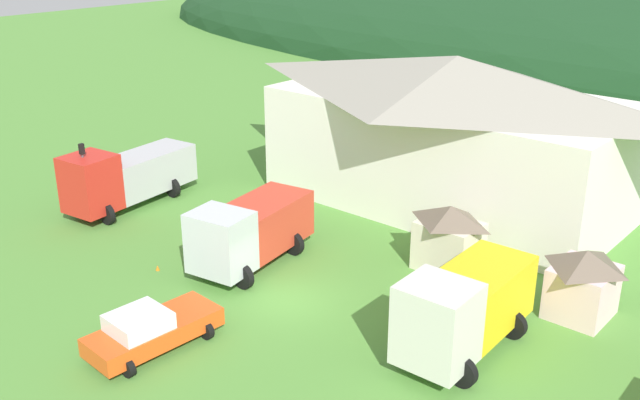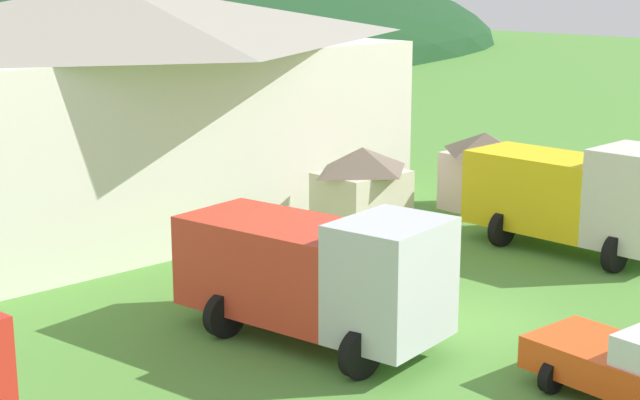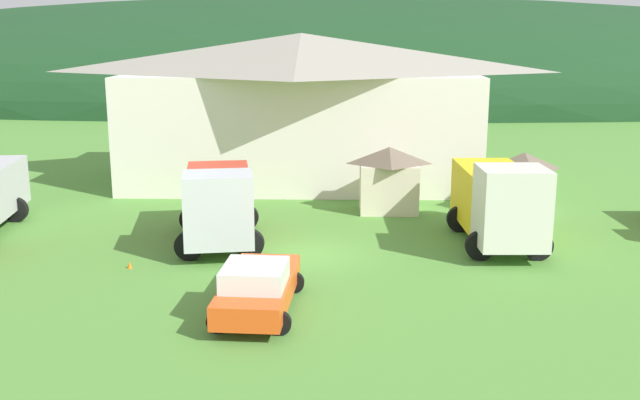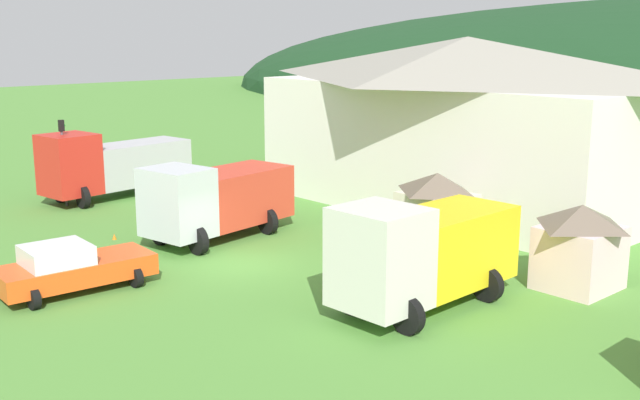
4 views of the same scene
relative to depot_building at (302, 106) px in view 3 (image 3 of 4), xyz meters
The scene contains 9 objects.
ground_plane 14.93m from the depot_building, 86.09° to the right, with size 200.00×200.00×0.00m, color #518C38.
forested_hill_backdrop 55.76m from the depot_building, 88.99° to the left, with size 171.34×60.00×24.87m, color #193D1E.
depot_building is the anchor object (origin of this frame).
play_shed_cream 8.98m from the depot_building, 59.05° to the right, with size 2.88×2.29×3.06m.
play_shed_pink 13.28m from the depot_building, 35.26° to the right, with size 2.41×2.70×2.86m.
tow_truck_silver 13.39m from the depot_building, 101.76° to the right, with size 3.93×6.87×3.25m.
flatbed_truck_yellow 15.52m from the depot_building, 57.09° to the right, with size 3.36×6.63×3.49m.
service_pickup_orange 20.46m from the depot_building, 91.04° to the right, with size 2.62×5.11×1.66m.
traffic_cone_near_pickup 17.46m from the depot_building, 108.70° to the right, with size 0.36×0.36×0.48m, color orange.
Camera 3 is at (1.02, -26.69, 8.38)m, focal length 41.21 mm.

